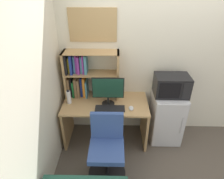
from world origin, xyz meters
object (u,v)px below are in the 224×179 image
at_px(desk_chair, 107,151).
at_px(water_bottle, 69,97).
at_px(hutch_bookshelf, 83,74).
at_px(wall_corkboard, 93,25).
at_px(computer_mouse, 131,108).
at_px(monitor, 108,90).
at_px(mini_fridge, 166,117).
at_px(keyboard, 110,108).
at_px(microwave, 171,85).

bearing_deg(desk_chair, water_bottle, 133.28).
xyz_separation_m(hutch_bookshelf, water_bottle, (-0.20, -0.24, -0.27)).
bearing_deg(wall_corkboard, computer_mouse, -41.01).
xyz_separation_m(monitor, computer_mouse, (0.34, -0.12, -0.23)).
relative_size(hutch_bookshelf, mini_fridge, 0.97).
xyz_separation_m(hutch_bookshelf, monitor, (0.39, -0.25, -0.13)).
height_order(desk_chair, wall_corkboard, wall_corkboard).
relative_size(water_bottle, wall_corkboard, 0.33).
height_order(keyboard, water_bottle, water_bottle).
height_order(computer_mouse, desk_chair, desk_chair).
bearing_deg(microwave, monitor, -174.02).
bearing_deg(keyboard, mini_fridge, 13.89).
xyz_separation_m(hutch_bookshelf, computer_mouse, (0.73, -0.37, -0.36)).
height_order(water_bottle, microwave, microwave).
relative_size(keyboard, wall_corkboard, 0.64).
xyz_separation_m(monitor, desk_chair, (0.00, -0.61, -0.57)).
distance_m(mini_fridge, desk_chair, 1.17).
bearing_deg(computer_mouse, wall_corkboard, 138.99).
distance_m(hutch_bookshelf, keyboard, 0.67).
height_order(monitor, mini_fridge, monitor).
distance_m(monitor, water_bottle, 0.60).
bearing_deg(hutch_bookshelf, keyboard, -41.68).
bearing_deg(desk_chair, monitor, 90.29).
xyz_separation_m(water_bottle, desk_chair, (0.59, -0.63, -0.43)).
height_order(mini_fridge, microwave, microwave).
bearing_deg(hutch_bookshelf, microwave, -6.53).
bearing_deg(computer_mouse, hutch_bookshelf, 152.90).
xyz_separation_m(hutch_bookshelf, microwave, (1.32, -0.15, -0.10)).
bearing_deg(water_bottle, hutch_bookshelf, 50.31).
distance_m(keyboard, desk_chair, 0.59).
relative_size(hutch_bookshelf, keyboard, 1.92).
bearing_deg(water_bottle, keyboard, -12.91).
bearing_deg(keyboard, wall_corkboard, 117.16).
relative_size(mini_fridge, wall_corkboard, 1.25).
height_order(monitor, microwave, monitor).
xyz_separation_m(water_bottle, wall_corkboard, (0.37, 0.35, 0.97)).
bearing_deg(monitor, hutch_bookshelf, 147.64).
bearing_deg(hutch_bookshelf, monitor, -32.36).
distance_m(water_bottle, desk_chair, 0.96).
distance_m(water_bottle, wall_corkboard, 1.09).
relative_size(water_bottle, microwave, 0.46).
bearing_deg(monitor, water_bottle, 178.66).
bearing_deg(microwave, desk_chair, -142.51).
distance_m(water_bottle, microwave, 1.53).
relative_size(desk_chair, wall_corkboard, 1.35).
distance_m(water_bottle, mini_fridge, 1.57).
bearing_deg(keyboard, computer_mouse, 0.72).
distance_m(keyboard, wall_corkboard, 1.20).
bearing_deg(computer_mouse, microwave, 20.47).
xyz_separation_m(mini_fridge, wall_corkboard, (-1.15, 0.26, 1.38)).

